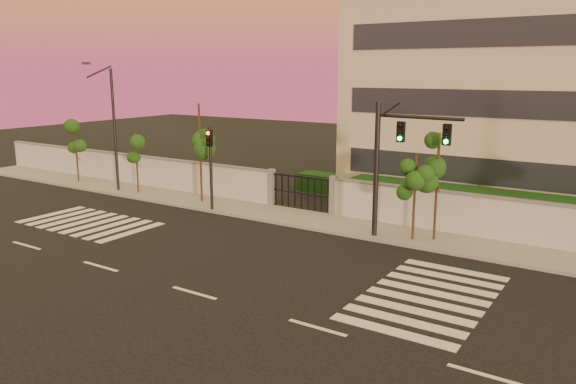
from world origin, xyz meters
name	(u,v)px	position (x,y,z in m)	size (l,w,h in m)	color
ground	(194,293)	(0.00, 0.00, 0.00)	(120.00, 120.00, 0.00)	black
sidewalk	(336,224)	(0.00, 10.50, 0.07)	(60.00, 3.00, 0.15)	gray
perimeter_wall	(352,200)	(0.10, 12.00, 1.07)	(60.00, 0.36, 2.20)	silver
hedge_row	(391,197)	(1.17, 14.74, 0.82)	(41.00, 4.25, 1.80)	#0F3314
institutional_building	(576,98)	(9.00, 21.99, 6.16)	(24.40, 12.40, 12.25)	beige
road_markings	(227,256)	(-1.58, 3.76, 0.01)	(57.00, 7.62, 0.02)	silver
street_tree_a	(76,139)	(-20.04, 10.31, 3.12)	(1.37, 1.09, 4.25)	#382314
street_tree_b	(136,150)	(-13.90, 10.13, 2.86)	(1.36, 1.09, 3.88)	#382314
street_tree_c	(200,131)	(-8.87, 10.45, 4.29)	(1.61, 1.28, 5.83)	#382314
street_tree_d	(416,178)	(4.27, 9.93, 2.99)	(1.40, 1.11, 4.06)	#382314
street_tree_e	(439,163)	(5.10, 10.40, 3.67)	(1.43, 1.14, 5.00)	#382314
traffic_signal_main	(393,155)	(3.32, 9.52, 3.99)	(3.99, 0.51, 6.31)	black
traffic_signal_secondary	(210,158)	(-7.10, 9.23, 3.00)	(0.37, 0.35, 4.72)	black
streetlight_west	(112,124)	(-15.57, 9.77, 4.40)	(0.49, 1.96, 8.15)	black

